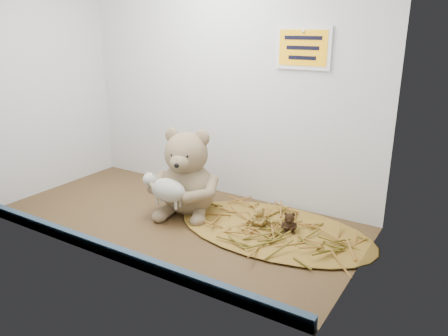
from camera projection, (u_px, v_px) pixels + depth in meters
The scene contains 8 objects.
alcove_shell at pixel (188, 81), 138.60cm from camera, with size 120.40×60.20×90.40cm.
front_rail at pixel (112, 251), 121.66cm from camera, with size 119.28×2.20×3.60cm, color #334962.
straw_bed at pixel (274, 230), 137.05cm from camera, with size 64.97×37.72×1.26cm, color brown.
main_teddy at pixel (187, 171), 147.45cm from camera, with size 23.76×25.08×29.47cm, color #877553, non-canonical shape.
toy_lamb at pixel (168, 190), 139.99cm from camera, with size 16.47×10.05×10.64cm, color #B6B2A3, non-canonical shape.
mini_teddy_tan at pixel (259, 215), 137.55cm from camera, with size 5.53×5.84×6.86cm, color olive, non-canonical shape.
mini_teddy_brown at pixel (289, 221), 134.11cm from camera, with size 5.08×5.36×6.30cm, color black, non-canonical shape.
wall_sign at pixel (303, 48), 136.86cm from camera, with size 16.00×1.20×11.00cm, color #FFAB0D.
Camera 1 is at (83.76, -104.17, 62.00)cm, focal length 35.00 mm.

